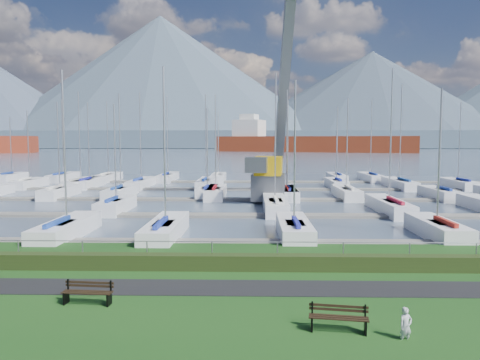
{
  "coord_description": "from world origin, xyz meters",
  "views": [
    {
      "loc": [
        0.79,
        -21.05,
        5.87
      ],
      "look_at": [
        0.0,
        12.0,
        3.0
      ],
      "focal_mm": 35.0,
      "sensor_mm": 36.0,
      "label": 1
    }
  ],
  "objects_px": {
    "person": "(406,321)",
    "bench_right": "(338,318)",
    "crane": "(273,145)",
    "bench_left": "(88,293)"
  },
  "relations": [
    {
      "from": "bench_right",
      "to": "person",
      "type": "distance_m",
      "value": 1.95
    },
    {
      "from": "person",
      "to": "bench_right",
      "type": "bearing_deg",
      "value": 144.29
    },
    {
      "from": "person",
      "to": "crane",
      "type": "bearing_deg",
      "value": 74.82
    },
    {
      "from": "bench_left",
      "to": "bench_right",
      "type": "distance_m",
      "value": 8.78
    },
    {
      "from": "bench_left",
      "to": "crane",
      "type": "relative_size",
      "value": 0.08
    },
    {
      "from": "person",
      "to": "bench_left",
      "type": "bearing_deg",
      "value": 146.03
    },
    {
      "from": "crane",
      "to": "bench_right",
      "type": "bearing_deg",
      "value": -83.07
    },
    {
      "from": "bench_right",
      "to": "crane",
      "type": "relative_size",
      "value": 0.08
    },
    {
      "from": "bench_left",
      "to": "person",
      "type": "height_order",
      "value": "person"
    },
    {
      "from": "person",
      "to": "crane",
      "type": "distance_m",
      "value": 34.14
    }
  ]
}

